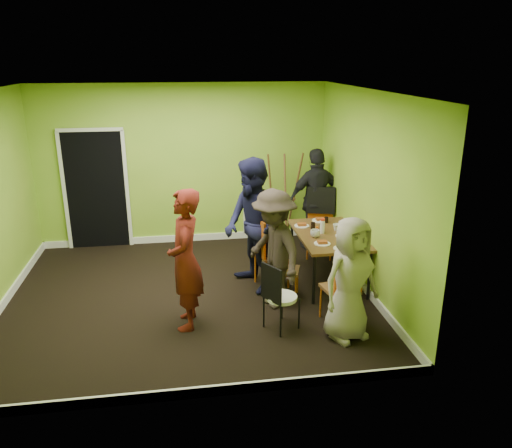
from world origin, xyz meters
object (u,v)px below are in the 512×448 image
at_px(chair_front_end, 344,285).
at_px(blue_bottle, 349,233).
at_px(chair_left_far, 266,249).
at_px(chair_bentwood, 278,294).
at_px(person_left_near, 274,249).
at_px(person_back_end, 316,200).
at_px(chair_left_near, 281,264).
at_px(person_front_end, 350,279).
at_px(chair_back_end, 321,207).
at_px(orange_bottle, 317,229).
at_px(person_left_far, 253,226).
at_px(thermos, 322,227).
at_px(person_standing, 185,260).
at_px(easel, 284,198).
at_px(dining_table, 328,237).

distance_m(chair_front_end, blue_bottle, 1.09).
relative_size(chair_left_far, chair_bentwood, 1.19).
distance_m(person_left_near, person_back_end, 2.26).
height_order(chair_left_near, person_front_end, person_front_end).
distance_m(chair_back_end, person_back_end, 0.20).
height_order(blue_bottle, orange_bottle, blue_bottle).
relative_size(chair_left_far, person_back_end, 0.59).
bearing_deg(person_left_far, blue_bottle, 61.69).
xyz_separation_m(chair_left_near, thermos, (0.70, 0.44, 0.36)).
bearing_deg(chair_left_near, person_standing, -47.38).
bearing_deg(chair_left_far, thermos, 80.96).
bearing_deg(person_left_far, thermos, 77.71).
bearing_deg(blue_bottle, person_left_near, -164.49).
height_order(blue_bottle, person_left_near, person_left_near).
height_order(chair_left_near, person_back_end, person_back_end).
bearing_deg(thermos, blue_bottle, -49.51).
xyz_separation_m(chair_bentwood, person_left_far, (-0.13, 1.19, 0.47)).
height_order(blue_bottle, person_front_end, person_front_end).
distance_m(thermos, person_front_end, 1.61).
bearing_deg(person_standing, chair_back_end, 135.79).
bearing_deg(person_front_end, person_left_near, 106.03).
distance_m(person_standing, person_back_end, 3.25).
relative_size(easel, blue_bottle, 7.33).
height_order(chair_front_end, orange_bottle, chair_front_end).
xyz_separation_m(person_left_far, person_left_near, (0.20, -0.54, -0.15)).
bearing_deg(chair_front_end, person_back_end, 71.01).
xyz_separation_m(chair_left_far, person_standing, (-1.16, -0.94, 0.29)).
bearing_deg(person_left_near, person_back_end, 129.39).
distance_m(easel, person_front_end, 3.38).
relative_size(chair_back_end, chair_front_end, 1.17).
bearing_deg(person_standing, person_back_end, 138.48).
relative_size(chair_left_near, person_left_near, 0.54).
relative_size(dining_table, easel, 0.92).
relative_size(dining_table, chair_bentwood, 1.71).
distance_m(person_left_far, person_left_near, 0.59).
height_order(chair_left_far, person_back_end, person_back_end).
bearing_deg(chair_back_end, person_standing, 59.13).
xyz_separation_m(person_left_near, person_back_end, (1.11, 1.96, 0.07)).
height_order(chair_back_end, person_left_far, person_left_far).
xyz_separation_m(person_left_far, person_back_end, (1.31, 1.43, -0.07)).
bearing_deg(easel, chair_bentwood, -102.89).
height_order(chair_left_far, orange_bottle, chair_left_far).
relative_size(person_standing, person_left_far, 0.92).
height_order(dining_table, chair_back_end, chair_back_end).
height_order(easel, person_left_far, person_left_far).
height_order(person_left_near, person_back_end, person_back_end).
xyz_separation_m(dining_table, person_front_end, (-0.21, -1.57, 0.06)).
height_order(chair_back_end, blue_bottle, chair_back_end).
xyz_separation_m(dining_table, chair_back_end, (0.20, 1.15, 0.11)).
height_order(chair_left_near, orange_bottle, chair_left_near).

